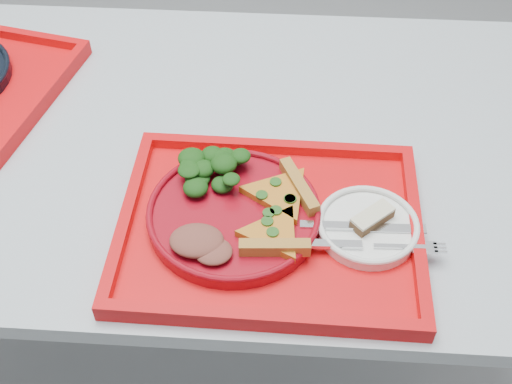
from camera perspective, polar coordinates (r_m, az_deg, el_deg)
ground at (r=1.74m, az=-7.70°, el=-13.50°), size 10.00×10.00×0.00m
table at (r=1.20m, az=-10.85°, el=2.64°), size 1.60×0.80×0.75m
tray_main at (r=0.97m, az=1.23°, el=-3.27°), size 0.45×0.36×0.01m
dinner_plate at (r=0.97m, az=-1.98°, el=-2.09°), size 0.26×0.26×0.02m
side_plate at (r=0.97m, az=9.87°, el=-3.16°), size 0.15×0.15×0.01m
pizza_slice_a at (r=0.92m, az=1.64°, el=-3.55°), size 0.11×0.12×0.02m
pizza_slice_b at (r=0.97m, az=2.15°, el=0.02°), size 0.16×0.15×0.02m
salad_heap at (r=0.99m, az=-3.78°, el=2.41°), size 0.10×0.09×0.05m
meat_portion at (r=0.91m, az=-5.29°, el=-4.33°), size 0.08×0.06×0.02m
dessert_bar at (r=0.96m, az=10.30°, el=-2.27°), size 0.07×0.07×0.02m
knife at (r=0.95m, az=9.49°, el=-3.06°), size 0.19×0.02×0.01m
fork at (r=0.93m, az=10.31°, el=-4.70°), size 0.19×0.03×0.01m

